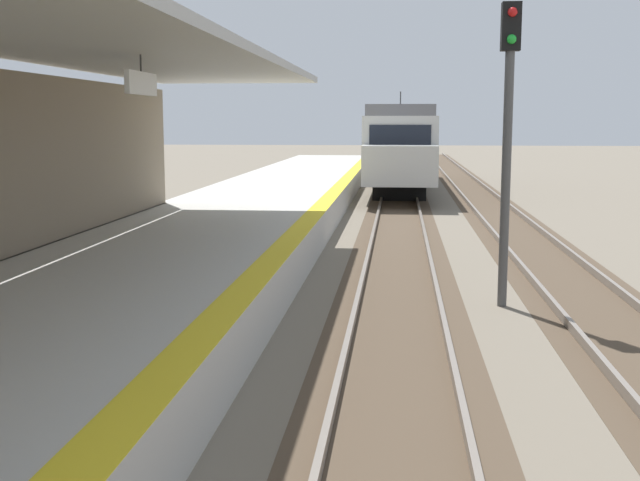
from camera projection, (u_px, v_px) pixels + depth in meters
station_platform at (178, 262)px, 16.23m from camera, size 5.00×80.00×0.91m
track_pair_nearest_platform at (399, 253)px, 19.80m from camera, size 2.34×120.00×0.16m
track_pair_middle at (541, 255)px, 19.48m from camera, size 2.34×120.00×0.16m
approaching_train at (400, 143)px, 39.20m from camera, size 2.93×19.60×4.76m
rail_signal_post at (508, 123)px, 13.86m from camera, size 0.32×0.34×5.20m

